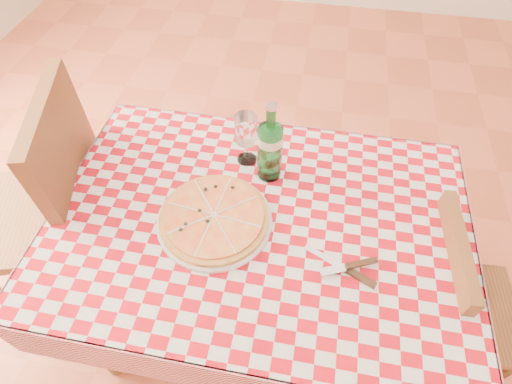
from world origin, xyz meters
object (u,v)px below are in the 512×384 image
water_bottle (270,142)px  wine_glass (246,140)px  pizza_plate (214,217)px  chair_near (449,299)px  chair_far (56,200)px  dining_table (259,237)px

water_bottle → wine_glass: 0.11m
pizza_plate → water_bottle: 0.29m
water_bottle → chair_near: bearing=-17.0°
chair_near → water_bottle: size_ratio=2.80×
chair_near → pizza_plate: (-0.80, -0.02, 0.31)m
chair_far → water_bottle: (0.78, 0.13, 0.31)m
dining_table → pizza_plate: pizza_plate is taller
dining_table → wine_glass: bearing=109.5°
chair_near → pizza_plate: 0.86m
pizza_plate → wine_glass: wine_glass is taller
dining_table → wine_glass: wine_glass is taller
pizza_plate → wine_glass: bearing=80.6°
dining_table → chair_far: size_ratio=1.16×
chair_near → chair_far: chair_far is taller
dining_table → chair_near: 0.70m
chair_near → chair_far: bearing=173.4°
chair_near → chair_far: size_ratio=0.80×
pizza_plate → wine_glass: size_ratio=1.86×
pizza_plate → dining_table: bearing=13.0°
dining_table → chair_far: bearing=175.5°
chair_near → wine_glass: size_ratio=4.32×
wine_glass → water_bottle: bearing=-31.0°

